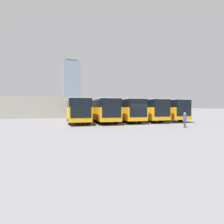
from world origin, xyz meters
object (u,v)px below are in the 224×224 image
(bus_1, at_px, (143,109))
(bus_3, at_px, (101,109))
(bus_4, at_px, (77,109))
(pedestrian, at_px, (185,119))
(bus_2, at_px, (123,109))
(bus_0, at_px, (161,109))

(bus_1, relative_size, bus_3, 1.00)
(bus_3, relative_size, bus_4, 1.00)
(bus_1, bearing_deg, pedestrian, 90.58)
(bus_2, bearing_deg, bus_3, 4.07)
(bus_2, bearing_deg, bus_4, 0.19)
(bus_1, relative_size, bus_4, 1.00)
(bus_2, height_order, bus_3, same)
(bus_1, height_order, bus_3, same)
(pedestrian, bearing_deg, bus_3, -110.22)
(bus_1, bearing_deg, bus_3, 3.95)
(bus_2, bearing_deg, bus_0, -175.80)
(bus_3, xyz_separation_m, pedestrian, (-6.28, 9.87, -0.98))
(bus_2, relative_size, pedestrian, 7.40)
(pedestrian, bearing_deg, bus_2, -126.58)
(bus_4, bearing_deg, bus_2, -179.81)
(bus_1, distance_m, bus_3, 6.86)
(bus_1, xyz_separation_m, bus_3, (6.86, -0.00, 0.00))
(bus_1, relative_size, bus_2, 1.00)
(bus_0, bearing_deg, pedestrian, 71.92)
(bus_2, distance_m, pedestrian, 10.33)
(bus_0, bearing_deg, bus_3, 4.16)
(bus_1, xyz_separation_m, pedestrian, (0.58, 9.87, -0.98))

